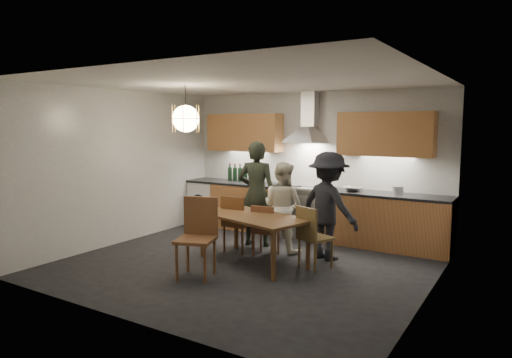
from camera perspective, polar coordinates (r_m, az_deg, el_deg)
The scene contains 17 objects.
ground at distance 6.73m, azimuth -1.27°, elevation -10.59°, with size 5.00×5.00×0.00m, color black.
room_shell at distance 6.43m, azimuth -1.31°, elevation 4.09°, with size 5.02×4.52×2.61m.
counter_run at distance 8.27m, azimuth 6.25°, elevation -4.12°, with size 5.00×0.62×0.90m.
range_stove at distance 8.27m, azimuth 6.08°, elevation -4.17°, with size 0.90×0.60×0.92m.
wall_fixtures at distance 8.23m, azimuth 6.57°, elevation 5.79°, with size 4.30×0.54×1.10m.
pendant_lamp at distance 6.94m, azimuth -8.78°, elevation 7.46°, with size 0.43×0.43×0.70m.
dining_table at distance 6.64m, azimuth -0.41°, elevation -5.24°, with size 1.84×1.25×0.71m.
chair_back_left at distance 7.21m, azimuth -2.55°, elevation -5.14°, with size 0.43×0.43×0.91m.
chair_back_mid at distance 6.96m, azimuth 1.05°, elevation -6.08°, with size 0.41×0.41×0.80m.
chair_back_right at distance 6.44m, azimuth 6.95°, elevation -6.76°, with size 0.52×0.52×0.88m.
chair_front at distance 6.15m, azimuth -7.25°, elevation -6.50°, with size 0.60×0.60×1.05m.
person_left at distance 7.57m, azimuth 0.09°, elevation -1.85°, with size 0.64×0.42×1.74m, color black.
person_mid at distance 7.26m, azimuth 3.35°, elevation -3.49°, with size 0.70×0.54×1.43m, color beige.
person_right at distance 6.90m, azimuth 9.03°, elevation -3.33°, with size 1.04×0.60×1.62m, color black.
mixing_bowl at distance 7.83m, azimuth 12.07°, elevation -1.22°, with size 0.32×0.32×0.08m, color silver.
stock_pot at distance 7.69m, azimuth 17.33°, elevation -1.37°, with size 0.17×0.17×0.12m, color silver.
wine_bottles at distance 8.94m, azimuth -1.68°, elevation 0.76°, with size 0.69×0.08×0.34m.
Camera 1 is at (3.50, -5.39, 2.01)m, focal length 32.00 mm.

